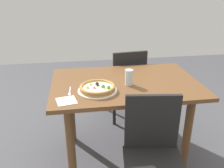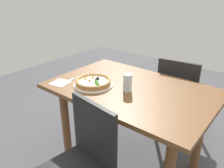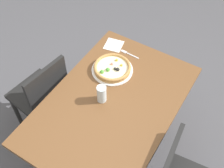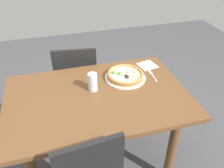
# 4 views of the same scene
# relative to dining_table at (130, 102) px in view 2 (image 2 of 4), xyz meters

# --- Properties ---
(ground_plane) EXTENTS (6.00, 6.00, 0.00)m
(ground_plane) POSITION_rel_dining_table_xyz_m (0.00, 0.00, -0.64)
(ground_plane) COLOR #4C4C51
(dining_table) EXTENTS (1.27, 0.84, 0.76)m
(dining_table) POSITION_rel_dining_table_xyz_m (0.00, 0.00, 0.00)
(dining_table) COLOR brown
(dining_table) RESTS_ON ground
(chair_near) EXTENTS (0.44, 0.44, 0.88)m
(chair_near) POSITION_rel_dining_table_xyz_m (-0.15, -0.64, -0.15)
(chair_near) COLOR black
(chair_near) RESTS_ON ground
(chair_far) EXTENTS (0.45, 0.45, 0.88)m
(chair_far) POSITION_rel_dining_table_xyz_m (-0.07, 0.64, -0.15)
(chair_far) COLOR black
(chair_far) RESTS_ON ground
(plate) EXTENTS (0.31, 0.31, 0.01)m
(plate) POSITION_rel_dining_table_xyz_m (0.26, 0.15, 0.13)
(plate) COLOR white
(plate) RESTS_ON dining_table
(pizza) EXTENTS (0.28, 0.28, 0.05)m
(pizza) POSITION_rel_dining_table_xyz_m (0.26, 0.15, 0.16)
(pizza) COLOR #B78447
(pizza) RESTS_ON plate
(fork) EXTENTS (0.02, 0.17, 0.00)m
(fork) POSITION_rel_dining_table_xyz_m (0.48, 0.14, 0.13)
(fork) COLOR silver
(fork) RESTS_ON dining_table
(drinking_glass) EXTENTS (0.07, 0.07, 0.14)m
(drinking_glass) POSITION_rel_dining_table_xyz_m (-0.01, 0.07, 0.19)
(drinking_glass) COLOR silver
(drinking_glass) RESTS_ON dining_table
(napkin) EXTENTS (0.17, 0.17, 0.00)m
(napkin) POSITION_rel_dining_table_xyz_m (0.50, 0.29, 0.13)
(napkin) COLOR white
(napkin) RESTS_ON dining_table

